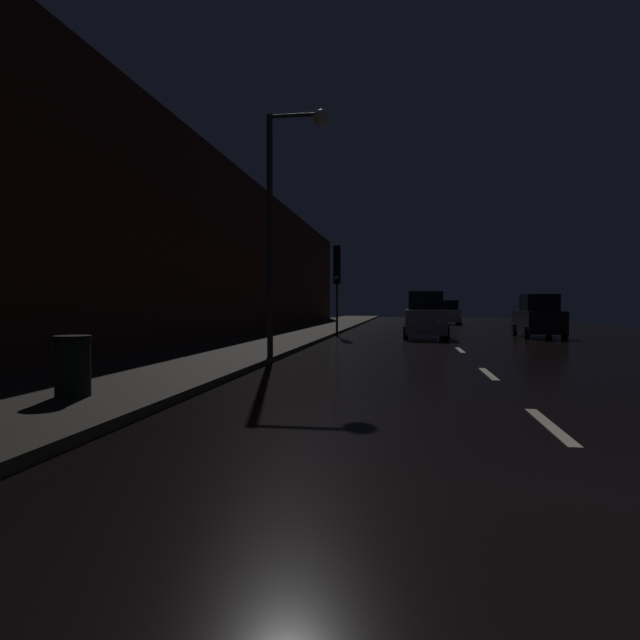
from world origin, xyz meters
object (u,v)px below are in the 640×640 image
object	(u,v)px
streetlamp_overhead	(287,195)
car_parked_right_far	(538,318)
car_distant_taillights	(449,313)
car_approaching_headlights	(425,317)
trash_bin_curbside	(73,366)
traffic_light_far_left	(337,271)

from	to	relation	value
streetlamp_overhead	car_parked_right_far	world-z (taller)	streetlamp_overhead
streetlamp_overhead	car_distant_taillights	bearing A→B (deg)	78.10
streetlamp_overhead	car_distant_taillights	distance (m)	31.92
car_approaching_headlights	car_distant_taillights	distance (m)	19.44
car_approaching_headlights	trash_bin_curbside	bearing A→B (deg)	-17.62
car_parked_right_far	car_distant_taillights	bearing A→B (deg)	9.29
streetlamp_overhead	traffic_light_far_left	bearing A→B (deg)	91.27
trash_bin_curbside	car_distant_taillights	bearing A→B (deg)	77.47
traffic_light_far_left	car_approaching_headlights	distance (m)	4.96
traffic_light_far_left	car_distant_taillights	xyz separation A→B (m)	(6.82, 18.28, -2.36)
traffic_light_far_left	car_parked_right_far	xyz separation A→B (m)	(9.73, 0.52, -2.30)
streetlamp_overhead	car_parked_right_far	xyz separation A→B (m)	(9.44, 13.28, -3.55)
car_approaching_headlights	car_distant_taillights	world-z (taller)	car_approaching_headlights
car_distant_taillights	trash_bin_curbside	bearing A→B (deg)	167.47
streetlamp_overhead	trash_bin_curbside	xyz separation A→B (m)	(-1.86, -6.75, -3.87)
streetlamp_overhead	car_parked_right_far	bearing A→B (deg)	54.57
traffic_light_far_left	car_parked_right_far	distance (m)	10.01
car_approaching_headlights	car_distant_taillights	bearing A→B (deg)	172.56
traffic_light_far_left	car_parked_right_far	bearing A→B (deg)	98.72
trash_bin_curbside	car_approaching_headlights	bearing A→B (deg)	72.38
trash_bin_curbside	car_parked_right_far	size ratio (longest dim) A/B	0.23
trash_bin_curbside	traffic_light_far_left	bearing A→B (deg)	85.38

